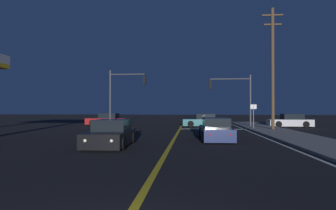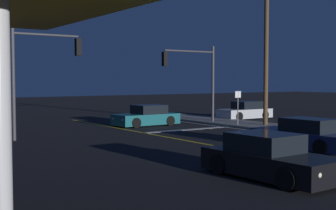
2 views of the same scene
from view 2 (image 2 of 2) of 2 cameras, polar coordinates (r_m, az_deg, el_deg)
name	(u,v)px [view 2 (image 2 of 2)]	position (r m, az deg, el deg)	size (l,w,h in m)	color
lane_line_center	(299,161)	(17.53, 15.88, -6.70)	(0.20, 41.84, 0.01)	gold
stop_bar	(188,130)	(27.43, 2.46, -3.06)	(6.08, 0.50, 0.01)	silver
car_side_waiting_navy	(305,136)	(20.52, 16.57, -3.67)	(1.90, 4.73, 1.34)	navy
car_parked_curb_black	(269,159)	(14.32, 12.41, -6.51)	(2.08, 4.38, 1.34)	black
car_far_approaching_silver	(245,111)	(35.28, 9.51, -0.79)	(4.30, 1.89, 1.34)	#B2B5BA
car_following_oncoming_teal	(147,117)	(29.84, -2.66, -1.45)	(4.22, 2.05, 1.34)	#195960
traffic_signal_near_right	(195,71)	(30.48, 3.30, 4.16)	(4.18, 0.28, 5.23)	#38383D
traffic_signal_far_left	(39,64)	(24.02, -15.66, 4.87)	(3.62, 0.28, 5.63)	#38383D
utility_pole_right	(266,40)	(29.53, 12.06, 7.92)	(1.77, 0.28, 10.48)	#4C3823
street_sign_corner	(238,102)	(29.19, 8.64, 0.32)	(0.56, 0.12, 2.30)	slate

